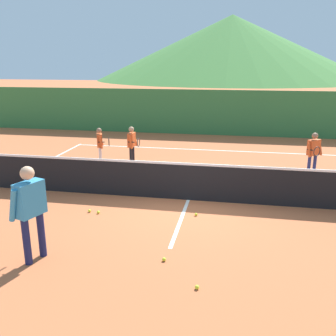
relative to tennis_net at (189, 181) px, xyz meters
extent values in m
plane|color=#BC6038|center=(0.00, 0.00, -0.50)|extent=(120.00, 120.00, 0.00)
cube|color=white|center=(0.00, 5.65, -0.50)|extent=(10.82, 0.08, 0.01)
cube|color=white|center=(0.00, 0.00, -0.50)|extent=(0.08, 5.24, 0.01)
cube|color=black|center=(0.00, 0.00, -0.04)|extent=(10.88, 0.02, 0.92)
cube|color=white|center=(0.00, 0.00, 0.45)|extent=(10.88, 0.03, 0.06)
cylinder|color=#191E4C|center=(-2.32, -3.59, -0.07)|extent=(0.13, 0.13, 0.85)
cylinder|color=#191E4C|center=(-2.21, -3.29, -0.07)|extent=(0.13, 0.13, 0.85)
cube|color=#338CBF|center=(-2.27, -3.44, 0.65)|extent=(0.39, 0.56, 0.60)
sphere|color=#DBAD84|center=(-2.27, -3.44, 1.10)|extent=(0.24, 0.24, 0.24)
cylinder|color=#338CBF|center=(-2.43, -3.69, 0.61)|extent=(0.25, 0.16, 0.58)
cylinder|color=#338CBF|center=(-2.21, -3.15, 0.61)|extent=(0.20, 0.14, 0.59)
torus|color=#262628|center=(-2.46, -3.07, 0.55)|extent=(0.12, 0.28, 0.29)
cylinder|color=black|center=(-2.22, -3.15, 0.55)|extent=(0.22, 0.10, 0.03)
cylinder|color=silver|center=(-3.44, 2.94, -0.19)|extent=(0.09, 0.09, 0.62)
cylinder|color=silver|center=(-3.35, 2.72, -0.19)|extent=(0.09, 0.09, 0.62)
cube|color=#E55926|center=(-3.40, 2.83, 0.34)|extent=(0.30, 0.41, 0.44)
sphere|color=#996B4C|center=(-3.40, 2.83, 0.67)|extent=(0.17, 0.17, 0.17)
cylinder|color=#E55926|center=(-3.43, 3.05, 0.32)|extent=(0.18, 0.13, 0.43)
cylinder|color=#E55926|center=(-3.29, 2.65, 0.31)|extent=(0.14, 0.11, 0.43)
torus|color=#262628|center=(-3.04, 2.75, 0.32)|extent=(0.13, 0.28, 0.29)
cylinder|color=black|center=(-3.27, 2.66, 0.32)|extent=(0.21, 0.11, 0.03)
cylinder|color=black|center=(-2.30, 3.02, -0.17)|extent=(0.10, 0.10, 0.66)
cylinder|color=black|center=(-2.30, 2.77, -0.17)|extent=(0.10, 0.10, 0.66)
cube|color=#E55926|center=(-2.30, 2.90, 0.39)|extent=(0.19, 0.39, 0.46)
sphere|color=tan|center=(-2.30, 2.90, 0.74)|extent=(0.18, 0.18, 0.18)
cylinder|color=#E55926|center=(-2.24, 3.12, 0.36)|extent=(0.18, 0.07, 0.45)
cylinder|color=#E55926|center=(-2.27, 2.67, 0.36)|extent=(0.14, 0.07, 0.45)
torus|color=#262628|center=(-2.00, 2.67, 0.35)|extent=(0.02, 0.29, 0.29)
cylinder|color=black|center=(-2.25, 2.67, 0.35)|extent=(0.22, 0.03, 0.03)
cylinder|color=navy|center=(3.53, 2.82, -0.17)|extent=(0.10, 0.10, 0.67)
cylinder|color=navy|center=(3.34, 2.65, -0.17)|extent=(0.10, 0.10, 0.67)
cube|color=#E55926|center=(3.43, 2.74, 0.40)|extent=(0.42, 0.40, 0.47)
sphere|color=#996B4C|center=(3.43, 2.74, 0.76)|extent=(0.18, 0.18, 0.18)
cylinder|color=#E55926|center=(3.64, 2.85, 0.37)|extent=(0.17, 0.18, 0.46)
cylinder|color=#E55926|center=(3.28, 2.56, 0.37)|extent=(0.14, 0.15, 0.46)
torus|color=#262628|center=(3.46, 2.36, 0.36)|extent=(0.23, 0.21, 0.29)
cylinder|color=black|center=(3.30, 2.55, 0.36)|extent=(0.17, 0.18, 0.03)
sphere|color=yellow|center=(-1.93, -1.27, -0.47)|extent=(0.07, 0.07, 0.07)
sphere|color=yellow|center=(-2.17, -1.22, -0.47)|extent=(0.07, 0.07, 0.07)
sphere|color=yellow|center=(0.31, -0.98, -0.47)|extent=(0.07, 0.07, 0.07)
sphere|color=yellow|center=(0.64, -3.81, -0.47)|extent=(0.07, 0.07, 0.07)
sphere|color=yellow|center=(-0.02, -3.08, -0.47)|extent=(0.07, 0.07, 0.07)
cube|color=#33753D|center=(0.00, 8.93, 0.57)|extent=(23.79, 0.08, 2.13)
cone|color=#427A38|center=(-0.65, 67.47, 5.49)|extent=(51.75, 51.75, 11.97)
camera|label=1|loc=(1.12, -8.82, 2.89)|focal=39.81mm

